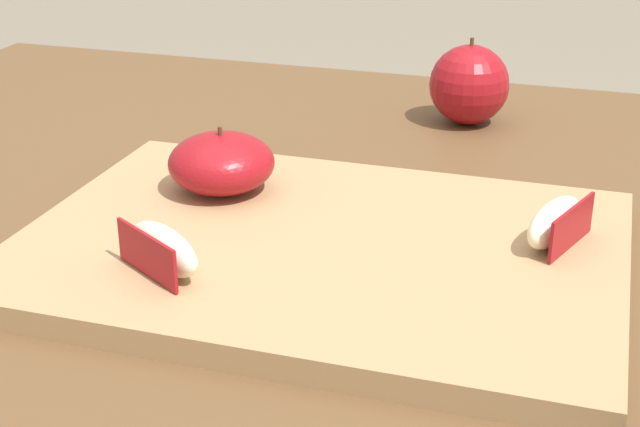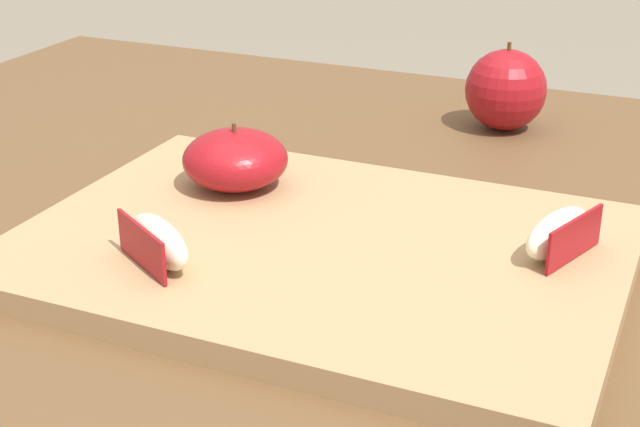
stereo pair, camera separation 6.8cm
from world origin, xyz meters
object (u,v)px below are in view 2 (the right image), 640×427
object	(u,v)px
apple_wedge_front	(559,233)
whole_apple_red_delicious	(506,90)
apple_half_skin_up	(233,161)
apple_wedge_left	(158,242)
cutting_board	(320,250)

from	to	relation	value
apple_wedge_front	whole_apple_red_delicious	world-z (taller)	whole_apple_red_delicious
apple_half_skin_up	apple_wedge_left	world-z (taller)	apple_half_skin_up
apple_wedge_left	whole_apple_red_delicious	bearing A→B (deg)	72.75
apple_wedge_left	cutting_board	bearing A→B (deg)	43.42
cutting_board	apple_half_skin_up	xyz separation A→B (m)	(-0.11, 0.06, 0.03)
apple_wedge_left	whole_apple_red_delicious	size ratio (longest dim) A/B	0.83
apple_wedge_front	cutting_board	bearing A→B (deg)	-165.33
apple_wedge_left	apple_wedge_front	bearing A→B (deg)	26.44
cutting_board	whole_apple_red_delicious	xyz separation A→B (m)	(0.05, 0.36, 0.03)
apple_wedge_left	whole_apple_red_delicious	distance (m)	0.46
cutting_board	apple_half_skin_up	size ratio (longest dim) A/B	5.02
apple_half_skin_up	cutting_board	bearing A→B (deg)	-30.51
cutting_board	apple_wedge_front	distance (m)	0.17
apple_wedge_front	whole_apple_red_delicious	bearing A→B (deg)	109.80
cutting_board	apple_wedge_front	size ratio (longest dim) A/B	5.62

